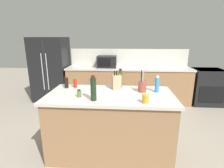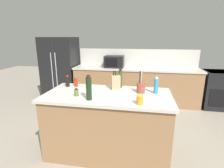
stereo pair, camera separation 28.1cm
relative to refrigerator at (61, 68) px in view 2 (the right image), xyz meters
The scene contains 16 objects.
ground_plane 3.02m from the refrigerator, 50.98° to the right, with size 14.00×14.00×0.00m, color gray.
back_counter_run 2.16m from the refrigerator, ahead, with size 3.25×0.66×0.94m.
wall_backsplash 2.16m from the refrigerator, ahead, with size 3.21×0.03×0.46m, color beige.
kitchen_island 2.92m from the refrigerator, 50.98° to the right, with size 1.80×0.89×0.94m.
refrigerator is the anchor object (origin of this frame).
range_oven 4.19m from the refrigerator, ahead, with size 0.76×0.65×0.92m.
microwave 1.57m from the refrigerator, ahead, with size 0.49×0.39×0.30m.
knife_block 2.78m from the refrigerator, 46.63° to the right, with size 0.15×0.13×0.29m.
utensil_crock 3.12m from the refrigerator, 42.78° to the right, with size 0.12×0.12×0.32m.
olive_oil_bottle 2.73m from the refrigerator, 44.10° to the right, with size 0.06×0.06×0.30m.
hot_sauce_bottle 2.33m from the refrigerator, 57.76° to the right, with size 0.06×0.06×0.16m.
dish_soap_bottle 3.28m from the refrigerator, 40.19° to the right, with size 0.06×0.06×0.24m.
spice_jar_oregano 2.80m from the refrigerator, 59.54° to the right, with size 0.06×0.06×0.10m.
wine_bottle 3.02m from the refrigerator, 57.08° to the right, with size 0.07×0.07×0.33m.
soy_sauce_bottle 2.29m from the refrigerator, 61.00° to the right, with size 0.06×0.06×0.18m.
honey_jar 3.44m from the refrigerator, 48.39° to the right, with size 0.08×0.08×0.12m.
Camera 2 is at (0.48, -2.32, 1.73)m, focal length 28.00 mm.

